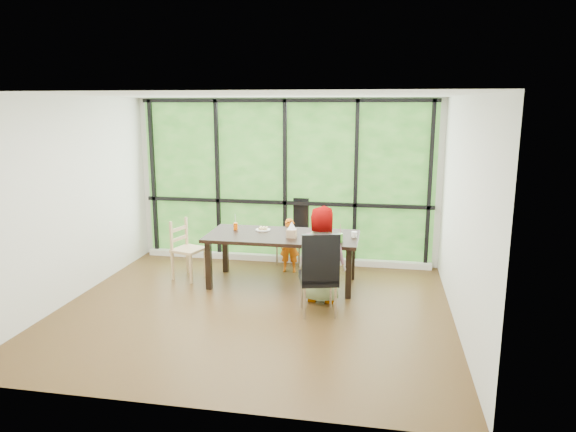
{
  "coord_description": "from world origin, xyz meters",
  "views": [
    {
      "loc": [
        1.57,
        -6.13,
        2.6
      ],
      "look_at": [
        0.28,
        0.95,
        1.05
      ],
      "focal_mm": 32.58,
      "sensor_mm": 36.0,
      "label": 1
    }
  ],
  "objects_px": {
    "white_mug": "(354,234)",
    "tissue_box": "(292,233)",
    "child_toddler": "(290,245)",
    "chair_interior_leather": "(318,272)",
    "plate_near": "(322,240)",
    "chair_end_beech": "(189,250)",
    "chair_window_leather": "(292,232)",
    "orange_cup": "(236,226)",
    "dining_table": "(282,259)",
    "green_cup": "(340,238)",
    "child_older": "(322,254)",
    "plate_far": "(263,230)"
  },
  "relations": [
    {
      "from": "plate_near",
      "to": "orange_cup",
      "type": "height_order",
      "value": "orange_cup"
    },
    {
      "from": "dining_table",
      "to": "green_cup",
      "type": "xyz_separation_m",
      "value": [
        0.85,
        -0.27,
        0.44
      ]
    },
    {
      "from": "dining_table",
      "to": "child_toddler",
      "type": "height_order",
      "value": "child_toddler"
    },
    {
      "from": "child_older",
      "to": "plate_near",
      "type": "height_order",
      "value": "child_older"
    },
    {
      "from": "dining_table",
      "to": "white_mug",
      "type": "relative_size",
      "value": 27.61
    },
    {
      "from": "dining_table",
      "to": "plate_near",
      "type": "xyz_separation_m",
      "value": [
        0.61,
        -0.23,
        0.38
      ]
    },
    {
      "from": "chair_end_beech",
      "to": "plate_far",
      "type": "distance_m",
      "value": 1.17
    },
    {
      "from": "plate_near",
      "to": "green_cup",
      "type": "relative_size",
      "value": 2.17
    },
    {
      "from": "chair_end_beech",
      "to": "child_older",
      "type": "height_order",
      "value": "child_older"
    },
    {
      "from": "orange_cup",
      "to": "dining_table",
      "type": "bearing_deg",
      "value": -12.97
    },
    {
      "from": "child_toddler",
      "to": "orange_cup",
      "type": "height_order",
      "value": "orange_cup"
    },
    {
      "from": "chair_end_beech",
      "to": "orange_cup",
      "type": "bearing_deg",
      "value": -59.85
    },
    {
      "from": "child_older",
      "to": "green_cup",
      "type": "relative_size",
      "value": 10.7
    },
    {
      "from": "child_toddler",
      "to": "tissue_box",
      "type": "bearing_deg",
      "value": -81.38
    },
    {
      "from": "plate_near",
      "to": "white_mug",
      "type": "distance_m",
      "value": 0.5
    },
    {
      "from": "child_older",
      "to": "green_cup",
      "type": "xyz_separation_m",
      "value": [
        0.21,
        0.3,
        0.16
      ]
    },
    {
      "from": "chair_window_leather",
      "to": "plate_near",
      "type": "bearing_deg",
      "value": -53.68
    },
    {
      "from": "child_toddler",
      "to": "tissue_box",
      "type": "relative_size",
      "value": 6.36
    },
    {
      "from": "chair_interior_leather",
      "to": "orange_cup",
      "type": "bearing_deg",
      "value": -54.49
    },
    {
      "from": "dining_table",
      "to": "child_toddler",
      "type": "distance_m",
      "value": 0.61
    },
    {
      "from": "chair_window_leather",
      "to": "chair_interior_leather",
      "type": "bearing_deg",
      "value": -62.23
    },
    {
      "from": "plate_near",
      "to": "child_toddler",
      "type": "bearing_deg",
      "value": 126.11
    },
    {
      "from": "dining_table",
      "to": "green_cup",
      "type": "relative_size",
      "value": 17.96
    },
    {
      "from": "chair_interior_leather",
      "to": "orange_cup",
      "type": "height_order",
      "value": "chair_interior_leather"
    },
    {
      "from": "chair_interior_leather",
      "to": "green_cup",
      "type": "height_order",
      "value": "chair_interior_leather"
    },
    {
      "from": "plate_near",
      "to": "chair_end_beech",
      "type": "bearing_deg",
      "value": 173.48
    },
    {
      "from": "chair_window_leather",
      "to": "orange_cup",
      "type": "distance_m",
      "value": 1.14
    },
    {
      "from": "chair_window_leather",
      "to": "chair_interior_leather",
      "type": "relative_size",
      "value": 1.0
    },
    {
      "from": "chair_end_beech",
      "to": "orange_cup",
      "type": "xyz_separation_m",
      "value": [
        0.69,
        0.17,
        0.35
      ]
    },
    {
      "from": "dining_table",
      "to": "orange_cup",
      "type": "xyz_separation_m",
      "value": [
        -0.75,
        0.17,
        0.43
      ]
    },
    {
      "from": "chair_interior_leather",
      "to": "child_toddler",
      "type": "distance_m",
      "value": 1.73
    },
    {
      "from": "orange_cup",
      "to": "tissue_box",
      "type": "xyz_separation_m",
      "value": [
        0.91,
        -0.3,
        0.01
      ]
    },
    {
      "from": "white_mug",
      "to": "chair_interior_leather",
      "type": "bearing_deg",
      "value": -110.17
    },
    {
      "from": "plate_far",
      "to": "chair_end_beech",
      "type": "bearing_deg",
      "value": -169.41
    },
    {
      "from": "chair_window_leather",
      "to": "white_mug",
      "type": "bearing_deg",
      "value": -33.74
    },
    {
      "from": "white_mug",
      "to": "child_older",
      "type": "bearing_deg",
      "value": -122.45
    },
    {
      "from": "chair_end_beech",
      "to": "plate_near",
      "type": "relative_size",
      "value": 3.42
    },
    {
      "from": "green_cup",
      "to": "tissue_box",
      "type": "bearing_deg",
      "value": 168.34
    },
    {
      "from": "green_cup",
      "to": "plate_near",
      "type": "bearing_deg",
      "value": 170.9
    },
    {
      "from": "child_toddler",
      "to": "child_older",
      "type": "xyz_separation_m",
      "value": [
        0.64,
        -1.17,
        0.22
      ]
    },
    {
      "from": "white_mug",
      "to": "tissue_box",
      "type": "xyz_separation_m",
      "value": [
        -0.87,
        -0.16,
        0.02
      ]
    },
    {
      "from": "dining_table",
      "to": "child_older",
      "type": "height_order",
      "value": "child_older"
    },
    {
      "from": "orange_cup",
      "to": "tissue_box",
      "type": "relative_size",
      "value": 0.77
    },
    {
      "from": "plate_near",
      "to": "white_mug",
      "type": "relative_size",
      "value": 3.33
    },
    {
      "from": "chair_interior_leather",
      "to": "white_mug",
      "type": "height_order",
      "value": "chair_interior_leather"
    },
    {
      "from": "chair_interior_leather",
      "to": "tissue_box",
      "type": "distance_m",
      "value": 1.04
    },
    {
      "from": "plate_near",
      "to": "orange_cup",
      "type": "xyz_separation_m",
      "value": [
        -1.36,
        0.4,
        0.04
      ]
    },
    {
      "from": "chair_end_beech",
      "to": "child_toddler",
      "type": "relative_size",
      "value": 1.06
    },
    {
      "from": "child_older",
      "to": "white_mug",
      "type": "relative_size",
      "value": 16.44
    },
    {
      "from": "dining_table",
      "to": "plate_near",
      "type": "distance_m",
      "value": 0.75
    }
  ]
}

